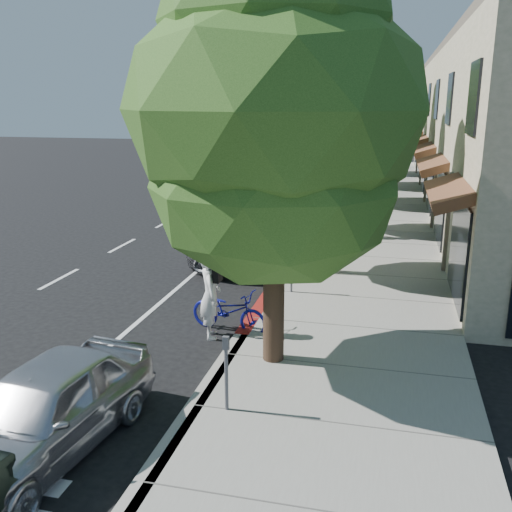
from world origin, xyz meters
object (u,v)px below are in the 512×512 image
(street_tree_1, at_px, (319,117))
(dark_sedan, at_px, (292,202))
(bicycle, at_px, (229,311))
(white_pickup, at_px, (298,176))
(street_tree_2, at_px, (340,110))
(near_car_a, at_px, (44,410))
(pedestrian, at_px, (346,210))
(cyclist, at_px, (210,295))
(street_tree_5, at_px, (365,106))
(dark_suv_far, at_px, (314,165))
(silver_suv, at_px, (250,231))
(street_tree_3, at_px, (352,99))
(street_tree_0, at_px, (275,116))
(street_tree_4, at_px, (359,113))

(street_tree_1, xyz_separation_m, dark_sedan, (-1.98, 7.42, -3.67))
(bicycle, relative_size, white_pickup, 0.31)
(street_tree_2, xyz_separation_m, bicycle, (-1.30, -10.56, -4.14))
(near_car_a, bearing_deg, pedestrian, 84.66)
(bicycle, bearing_deg, cyclist, 154.85)
(street_tree_5, relative_size, bicycle, 4.00)
(street_tree_2, xyz_separation_m, cyclist, (-1.60, -10.92, -3.68))
(street_tree_5, height_order, bicycle, street_tree_5)
(street_tree_2, distance_m, pedestrian, 3.77)
(dark_suv_far, bearing_deg, silver_suv, -81.19)
(dark_sedan, distance_m, pedestrian, 3.67)
(street_tree_2, distance_m, dark_sedan, 4.50)
(white_pickup, bearing_deg, street_tree_3, -56.60)
(street_tree_2, distance_m, dark_suv_far, 16.66)
(street_tree_3, distance_m, white_pickup, 6.50)
(street_tree_3, relative_size, white_pickup, 1.41)
(street_tree_0, distance_m, near_car_a, 5.94)
(silver_suv, distance_m, dark_suv_far, 20.25)
(street_tree_1, relative_size, cyclist, 3.79)
(white_pickup, distance_m, dark_suv_far, 6.05)
(street_tree_2, bearing_deg, street_tree_0, -90.00)
(street_tree_3, distance_m, near_car_a, 22.09)
(street_tree_1, height_order, pedestrian, street_tree_1)
(street_tree_2, distance_m, cyclist, 11.63)
(street_tree_1, bearing_deg, dark_sedan, 104.96)
(silver_suv, height_order, dark_sedan, silver_suv)
(street_tree_1, bearing_deg, street_tree_0, -90.00)
(street_tree_4, distance_m, near_car_a, 27.86)
(street_tree_4, relative_size, pedestrian, 3.67)
(cyclist, bearing_deg, street_tree_1, -40.75)
(street_tree_2, distance_m, silver_suv, 6.19)
(bicycle, bearing_deg, pedestrian, 3.32)
(street_tree_4, relative_size, white_pickup, 1.21)
(street_tree_3, bearing_deg, bicycle, -94.49)
(street_tree_0, height_order, street_tree_2, street_tree_0)
(cyclist, bearing_deg, street_tree_0, -146.71)
(street_tree_3, height_order, silver_suv, street_tree_3)
(cyclist, height_order, pedestrian, pedestrian)
(dark_sedan, distance_m, white_pickup, 8.55)
(street_tree_1, distance_m, near_car_a, 10.57)
(street_tree_3, relative_size, silver_suv, 1.34)
(street_tree_1, height_order, bicycle, street_tree_1)
(street_tree_4, xyz_separation_m, dark_suv_far, (-3.06, 3.94, -3.43))
(street_tree_3, bearing_deg, silver_suv, -103.02)
(silver_suv, bearing_deg, street_tree_3, 75.67)
(street_tree_0, bearing_deg, bicycle, 131.98)
(bicycle, relative_size, near_car_a, 0.46)
(street_tree_2, bearing_deg, street_tree_4, 90.00)
(street_tree_2, bearing_deg, street_tree_5, 90.00)
(pedestrian, bearing_deg, street_tree_0, 73.24)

